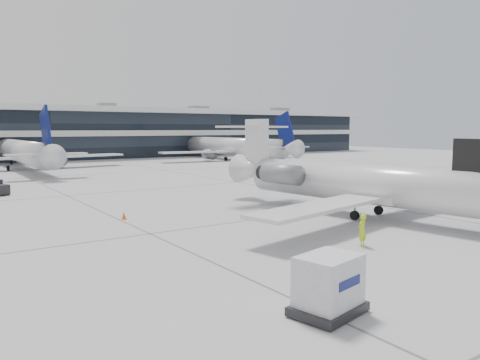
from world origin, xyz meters
TOP-DOWN VIEW (x-y plane):
  - ground at (0.00, 0.00)m, footprint 220.00×220.00m
  - terminal at (0.00, 82.00)m, footprint 170.00×22.00m
  - bg_jet_center at (-8.00, 55.00)m, footprint 32.00×40.00m
  - bg_jet_right at (32.00, 55.00)m, footprint 32.00×40.00m
  - regional_jet at (5.62, -5.08)m, footprint 25.52×31.84m
  - ramp_worker at (-1.46, -9.45)m, footprint 0.76×0.61m
  - cargo_uld at (-9.93, -15.33)m, footprint 2.88×2.36m
  - traffic_cone at (-9.66, 5.42)m, footprint 0.47×0.47m

SIDE VIEW (x-z plane):
  - ground at x=0.00m, z-range 0.00..0.00m
  - bg_jet_center at x=-8.00m, z-range -4.80..4.80m
  - bg_jet_right at x=32.00m, z-range -4.80..4.80m
  - traffic_cone at x=-9.66m, z-range -0.01..0.53m
  - ramp_worker at x=-1.46m, z-range 0.00..1.80m
  - cargo_uld at x=-9.93m, z-range 0.01..2.08m
  - regional_jet at x=5.62m, z-range -1.17..6.19m
  - terminal at x=0.00m, z-range 0.00..10.00m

